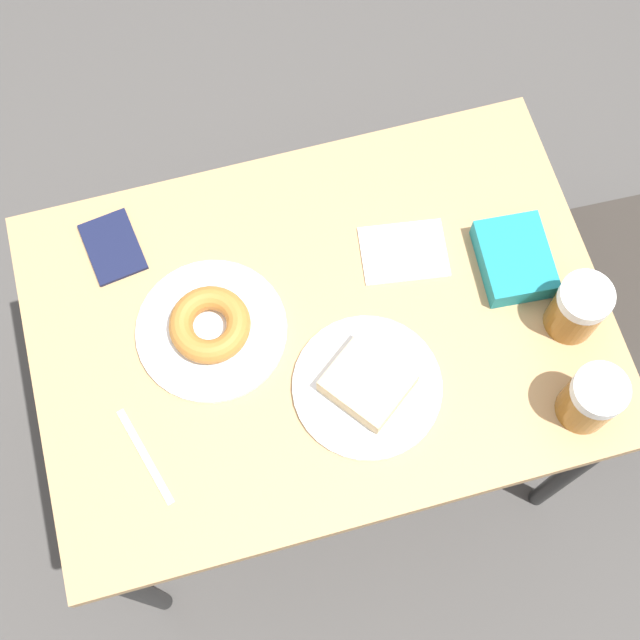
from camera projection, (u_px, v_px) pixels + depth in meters
The scene contains 10 objects.
ground_plane at pixel (320, 426), 2.16m from camera, with size 8.00×8.00×0.00m, color #474442.
table at pixel (320, 338), 1.57m from camera, with size 0.68×0.97×0.70m.
plate_with_cake at pixel (368, 385), 1.45m from camera, with size 0.25×0.25×0.05m.
plate_with_donut at pixel (211, 327), 1.48m from camera, with size 0.25×0.25×0.05m.
beer_mug_left at pixel (578, 308), 1.45m from camera, with size 0.09×0.09×0.12m.
beer_mug_center at pixel (591, 399), 1.39m from camera, with size 0.09×0.09×0.12m.
napkin_folded at pixel (404, 252), 1.55m from camera, with size 0.13×0.16×0.00m.
fork at pixel (145, 456), 1.42m from camera, with size 0.17×0.06×0.00m.
passport_near_edge at pixel (113, 247), 1.55m from camera, with size 0.14×0.11×0.01m.
blue_pouch at pixel (514, 259), 1.52m from camera, with size 0.16×0.13×0.04m.
Camera 1 is at (0.51, -0.14, 2.11)m, focal length 50.00 mm.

